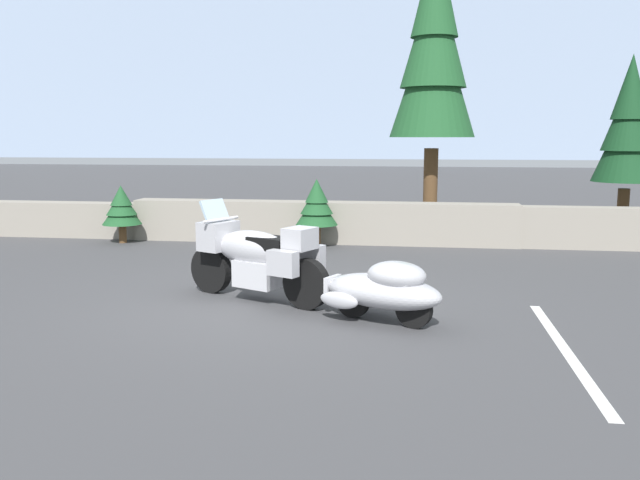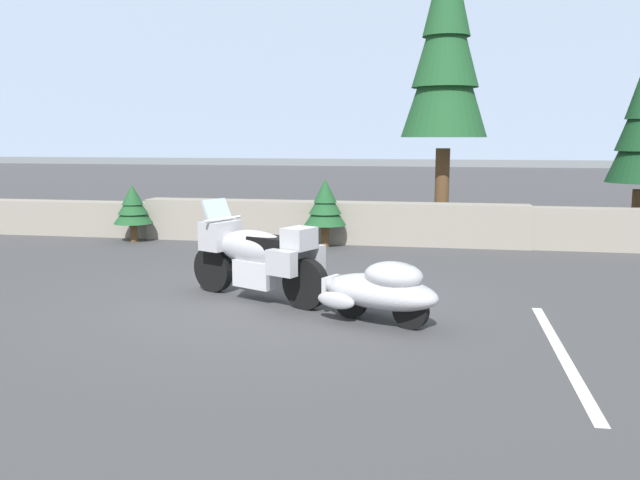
# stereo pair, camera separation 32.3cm
# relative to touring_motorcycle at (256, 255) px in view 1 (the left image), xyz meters

# --- Properties ---
(ground_plane) EXTENTS (80.00, 80.00, 0.00)m
(ground_plane) POSITION_rel_touring_motorcycle_xyz_m (0.20, -0.11, -0.62)
(ground_plane) COLOR #424244
(stone_guard_wall) EXTENTS (24.00, 0.58, 0.85)m
(stone_guard_wall) POSITION_rel_touring_motorcycle_xyz_m (0.09, 4.99, -0.21)
(stone_guard_wall) COLOR gray
(stone_guard_wall) RESTS_ON ground
(distant_ridgeline) EXTENTS (240.00, 80.00, 16.00)m
(distant_ridgeline) POSITION_rel_touring_motorcycle_xyz_m (0.20, 94.99, 7.38)
(distant_ridgeline) COLOR #8C9EB7
(distant_ridgeline) RESTS_ON ground
(touring_motorcycle) EXTENTS (2.14, 1.33, 1.33)m
(touring_motorcycle) POSITION_rel_touring_motorcycle_xyz_m (0.00, 0.00, 0.00)
(touring_motorcycle) COLOR black
(touring_motorcycle) RESTS_ON ground
(car_shaped_trailer) EXTENTS (2.14, 1.28, 0.76)m
(car_shaped_trailer) POSITION_rel_touring_motorcycle_xyz_m (1.76, -0.85, -0.21)
(car_shaped_trailer) COLOR black
(car_shaped_trailer) RESTS_ON ground
(pine_tree_tall) EXTENTS (1.93, 1.93, 6.66)m
(pine_tree_tall) POSITION_rel_touring_motorcycle_xyz_m (2.46, 6.98, 3.55)
(pine_tree_tall) COLOR brown
(pine_tree_tall) RESTS_ON ground
(pine_tree_secondary) EXTENTS (1.36, 1.36, 3.86)m
(pine_tree_secondary) POSITION_rel_touring_motorcycle_xyz_m (6.44, 6.05, 1.79)
(pine_tree_secondary) COLOR brown
(pine_tree_secondary) RESTS_ON ground
(pine_sapling_near) EXTENTS (0.84, 0.84, 1.37)m
(pine_sapling_near) POSITION_rel_touring_motorcycle_xyz_m (0.17, 4.43, 0.23)
(pine_sapling_near) COLOR brown
(pine_sapling_near) RESTS_ON ground
(pine_sapling_farther) EXTENTS (0.81, 0.81, 1.20)m
(pine_sapling_farther) POSITION_rel_touring_motorcycle_xyz_m (-3.90, 4.36, 0.13)
(pine_sapling_farther) COLOR brown
(pine_sapling_farther) RESTS_ON ground
(parking_stripe_marker) EXTENTS (0.12, 3.60, 0.01)m
(parking_stripe_marker) POSITION_rel_touring_motorcycle_xyz_m (3.69, -1.61, -0.62)
(parking_stripe_marker) COLOR silver
(parking_stripe_marker) RESTS_ON ground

